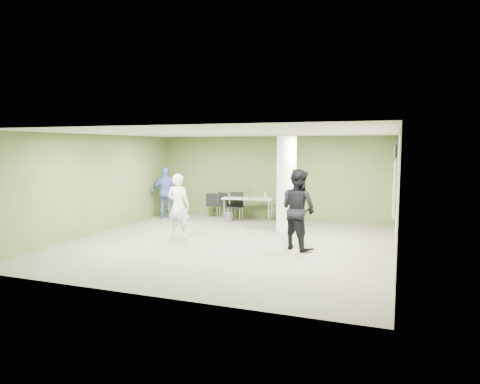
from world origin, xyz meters
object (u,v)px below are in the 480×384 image
at_px(folding_table, 248,199).
at_px(man_blue, 166,193).
at_px(woman_white, 178,206).
at_px(man_black, 298,209).
at_px(chair_back_left, 212,203).

relative_size(folding_table, man_blue, 0.98).
height_order(woman_white, man_black, man_black).
bearing_deg(woman_white, chair_back_left, -83.97).
distance_m(folding_table, man_blue, 2.85).
height_order(chair_back_left, man_blue, man_blue).
xyz_separation_m(folding_table, woman_white, (-0.93, -3.08, 0.14)).
height_order(folding_table, man_blue, man_blue).
height_order(folding_table, man_black, man_black).
bearing_deg(woman_white, man_blue, -56.70).
relative_size(chair_back_left, man_black, 0.44).
distance_m(folding_table, man_black, 4.03).
relative_size(woman_white, man_blue, 0.98).
bearing_deg(man_black, chair_back_left, -11.30).
bearing_deg(folding_table, man_blue, -177.14).
height_order(folding_table, chair_back_left, folding_table).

